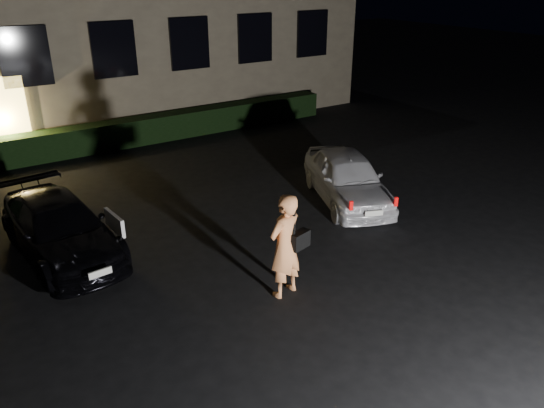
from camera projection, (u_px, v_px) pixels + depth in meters
ground at (333, 296)px, 9.45m from camera, size 80.00×80.00×0.00m
hedge at (128, 133)px, 17.26m from camera, size 15.00×0.70×0.85m
sedan at (60, 228)px, 10.65m from camera, size 1.96×4.09×1.14m
hatch at (347, 178)px, 13.06m from camera, size 2.71×3.92×1.24m
man at (285, 246)px, 9.15m from camera, size 0.87×0.62×1.93m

